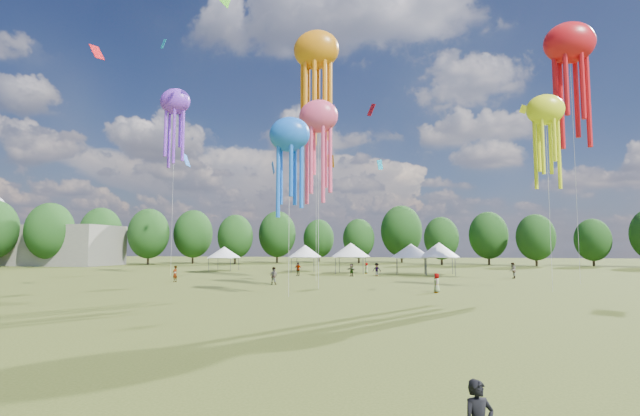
# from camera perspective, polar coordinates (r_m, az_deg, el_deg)

# --- Properties ---
(ground) EXTENTS (300.00, 300.00, 0.00)m
(ground) POSITION_cam_1_polar(r_m,az_deg,el_deg) (12.47, -21.09, -22.55)
(ground) COLOR #384416
(ground) RESTS_ON ground
(spectator_near) EXTENTS (0.93, 0.77, 1.76)m
(spectator_near) POSITION_cam_1_polar(r_m,az_deg,el_deg) (47.25, -5.79, -8.35)
(spectator_near) COLOR gray
(spectator_near) RESTS_ON ground
(spectators_far) EXTENTS (37.97, 26.66, 1.90)m
(spectators_far) POSITION_cam_1_polar(r_m,az_deg,el_deg) (57.08, 7.25, -7.74)
(spectators_far) COLOR gray
(spectators_far) RESTS_ON ground
(festival_tents) EXTENTS (37.95, 9.69, 4.38)m
(festival_tents) POSITION_cam_1_polar(r_m,az_deg,el_deg) (66.85, 3.75, -5.30)
(festival_tents) COLOR #47474C
(festival_tents) RESTS_ON ground
(show_kites) EXTENTS (52.96, 24.42, 29.17)m
(show_kites) POSITION_cam_1_polar(r_m,az_deg,el_deg) (52.43, 6.64, 14.10)
(show_kites) COLOR #EB456D
(show_kites) RESTS_ON ground
(small_kites) EXTENTS (77.25, 53.78, 45.49)m
(small_kites) POSITION_cam_1_polar(r_m,az_deg,el_deg) (57.88, 1.53, 21.60)
(small_kites) COLOR #EB456D
(small_kites) RESTS_ON ground
(treeline) EXTENTS (201.57, 95.24, 13.43)m
(treeline) POSITION_cam_1_polar(r_m,az_deg,el_deg) (73.39, 2.84, -2.65)
(treeline) COLOR #38281C
(treeline) RESTS_ON ground
(hangar) EXTENTS (40.00, 12.00, 8.00)m
(hangar) POSITION_cam_1_polar(r_m,az_deg,el_deg) (113.37, -32.98, -3.92)
(hangar) COLOR gray
(hangar) RESTS_ON ground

